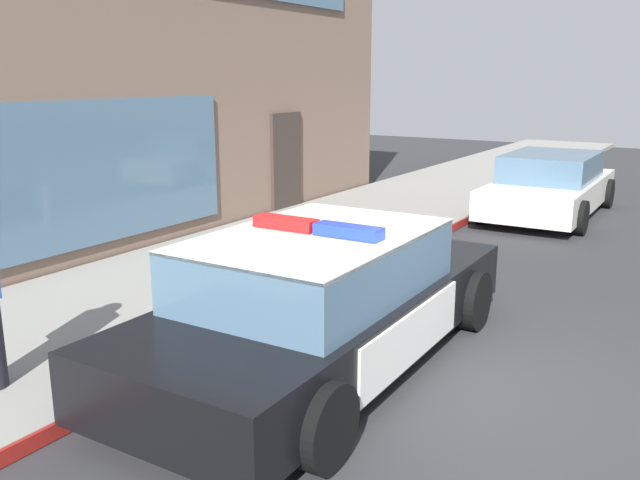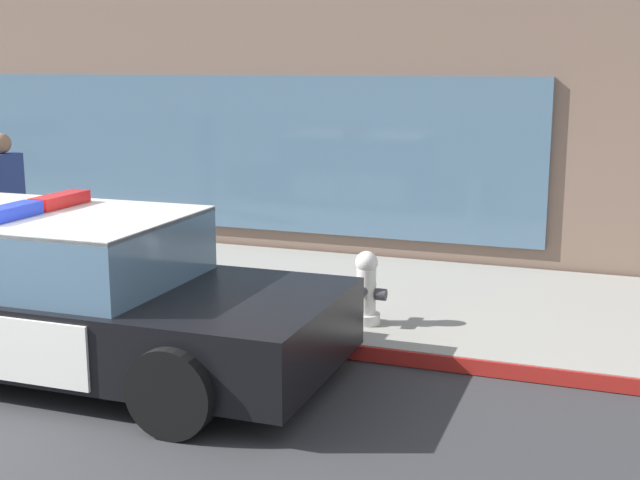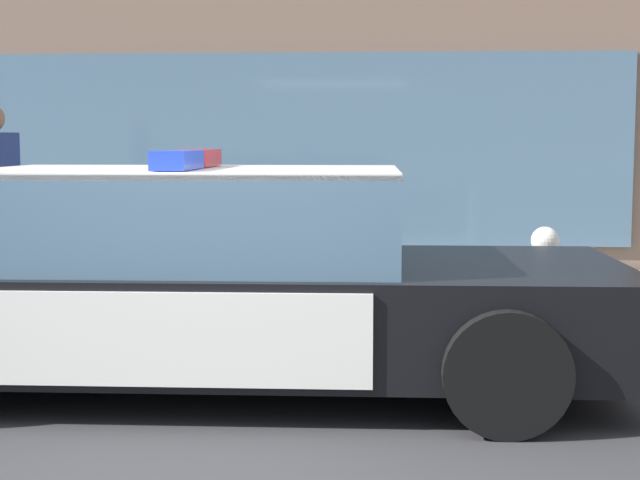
% 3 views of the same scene
% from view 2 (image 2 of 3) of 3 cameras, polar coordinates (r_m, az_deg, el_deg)
% --- Properties ---
extents(sidewalk, '(48.00, 3.54, 0.15)m').
position_cam_2_polar(sidewalk, '(10.19, -6.42, -2.96)').
color(sidewalk, gray).
rests_on(sidewalk, ground).
extents(curb_red_paint, '(28.80, 0.04, 0.14)m').
position_cam_2_polar(curb_red_paint, '(8.70, -11.74, -5.72)').
color(curb_red_paint, maroon).
rests_on(curb_red_paint, ground).
extents(storefront_building, '(18.68, 8.70, 6.63)m').
position_cam_2_polar(storefront_building, '(15.53, 4.37, 14.16)').
color(storefront_building, '#7A6051').
rests_on(storefront_building, ground).
extents(police_cruiser, '(5.02, 2.19, 1.49)m').
position_cam_2_polar(police_cruiser, '(7.85, -17.41, -3.34)').
color(police_cruiser, black).
rests_on(police_cruiser, ground).
extents(fire_hydrant, '(0.34, 0.39, 0.73)m').
position_cam_2_polar(fire_hydrant, '(8.29, 3.17, -3.29)').
color(fire_hydrant, silver).
rests_on(fire_hydrant, sidewalk).
extents(pedestrian_on_sidewalk, '(0.39, 0.47, 1.71)m').
position_cam_2_polar(pedestrian_on_sidewalk, '(10.75, -20.38, 2.25)').
color(pedestrian_on_sidewalk, '#23232D').
rests_on(pedestrian_on_sidewalk, sidewalk).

